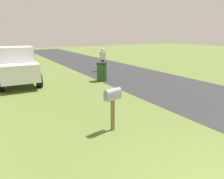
{
  "coord_description": "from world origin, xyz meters",
  "views": [
    {
      "loc": [
        -1.14,
        3.27,
        2.82
      ],
      "look_at": [
        3.86,
        0.27,
        1.18
      ],
      "focal_mm": 32.61,
      "sensor_mm": 36.0,
      "label": 1
    }
  ],
  "objects": [
    {
      "name": "pedestrian",
      "position": [
        12.34,
        -4.0,
        1.01
      ],
      "size": [
        0.39,
        0.44,
        1.73
      ],
      "rotation": [
        0.0,
        0.0,
        2.31
      ],
      "color": "#2D3351",
      "rests_on": "ground"
    },
    {
      "name": "pickup_truck",
      "position": [
        11.37,
        2.02,
        1.1
      ],
      "size": [
        4.97,
        2.25,
        2.09
      ],
      "rotation": [
        0.0,
        0.0,
        3.09
      ],
      "color": "silver",
      "rests_on": "ground"
    },
    {
      "name": "mailbox",
      "position": [
        3.61,
        0.4,
        1.03
      ],
      "size": [
        0.3,
        0.55,
        1.29
      ],
      "rotation": [
        0.0,
        0.0,
        0.19
      ],
      "color": "brown",
      "rests_on": "ground"
    },
    {
      "name": "litter_wrapper_by_mailbox",
      "position": [
        6.67,
        -1.7,
        0.0
      ],
      "size": [
        0.14,
        0.12,
        0.01
      ],
      "primitive_type": "cube",
      "rotation": [
        0.0,
        0.0,
        5.92
      ],
      "color": "silver",
      "rests_on": "ground"
    },
    {
      "name": "road_asphalt",
      "position": [
        6.0,
        -4.87,
        0.0
      ],
      "size": [
        60.0,
        5.31,
        0.01
      ],
      "primitive_type": "cube",
      "color": "#2D2D30",
      "rests_on": "ground"
    },
    {
      "name": "trash_bin",
      "position": [
        9.47,
        -2.38,
        0.56
      ],
      "size": [
        0.63,
        0.63,
        1.11
      ],
      "color": "#1E4C1E",
      "rests_on": "ground"
    }
  ]
}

